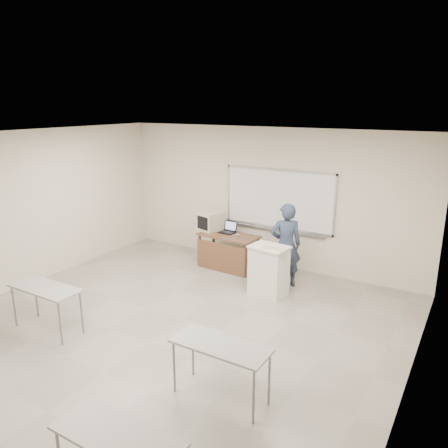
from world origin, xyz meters
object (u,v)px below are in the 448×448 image
Objects in this scene: crt_monitor at (211,221)px; keyboard at (274,249)px; laptop at (228,230)px; mouse at (238,235)px; instructor_desk at (226,246)px; podium at (269,270)px; whiteboard at (278,200)px; presenter at (286,245)px.

crt_monitor reaches higher than keyboard.
laptop reaches higher than mouse.
mouse is (0.20, 0.16, 0.25)m from instructor_desk.
podium is at bearing -24.47° from instructor_desk.
whiteboard is 7.75× the size of laptop.
podium is 2.06× the size of keyboard.
instructor_desk is 0.77× the size of presenter.
mouse is at bearing -135.95° from whiteboard.
instructor_desk is at bearing -137.19° from whiteboard.
crt_monitor is (-0.53, 0.23, 0.43)m from instructor_desk.
whiteboard reaches higher than mouse.
whiteboard is 24.64× the size of mouse.
whiteboard is 1.26m from presenter.
laptop is at bearing 19.44° from crt_monitor.
podium is 0.52m from keyboard.
crt_monitor reaches higher than mouse.
presenter is at bearing -57.26° from whiteboard.
keyboard is (0.15, -0.12, 0.49)m from podium.
whiteboard is 5.01× the size of crt_monitor.
laptop is (0.43, 0.03, -0.15)m from crt_monitor.
podium is 1.93× the size of crt_monitor.
instructor_desk is at bearing -8.53° from crt_monitor.
presenter is (1.22, -0.29, 0.06)m from mouse.
crt_monitor is 1.07× the size of keyboard.
instructor_desk is 12.72× the size of mouse.
keyboard is at bearing -11.94° from crt_monitor.
keyboard is (1.29, -0.97, 0.20)m from mouse.
podium reaches higher than instructor_desk.
mouse is at bearing 149.98° from podium.
whiteboard is 5.36× the size of keyboard.
laptop reaches higher than instructor_desk.
whiteboard is at bearing 47.80° from mouse.
whiteboard reaches higher than laptop.
whiteboard is at bearing 115.53° from podium.
whiteboard is at bearing -90.11° from presenter.
whiteboard is 2.60× the size of podium.
keyboard is at bearing -67.74° from whiteboard.
podium is (1.34, -0.69, -0.04)m from instructor_desk.
presenter reaches higher than podium.
instructor_desk is (-0.84, -0.78, -0.96)m from whiteboard.
crt_monitor is 1.55× the size of laptop.
crt_monitor is at bearing -43.47° from presenter.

